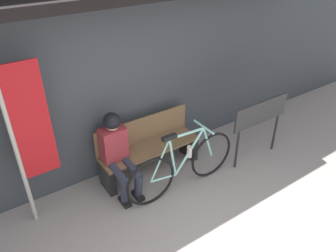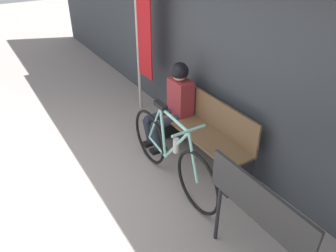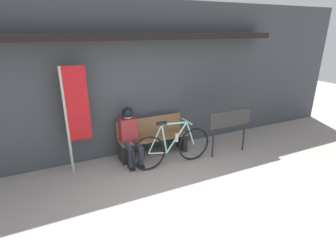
{
  "view_description": "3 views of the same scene",
  "coord_description": "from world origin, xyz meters",
  "px_view_note": "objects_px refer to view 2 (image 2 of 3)",
  "views": [
    {
      "loc": [
        -1.58,
        -1.19,
        3.18
      ],
      "look_at": [
        0.58,
        1.99,
        0.81
      ],
      "focal_mm": 35.0,
      "sensor_mm": 36.0,
      "label": 1
    },
    {
      "loc": [
        3.11,
        -0.05,
        2.63
      ],
      "look_at": [
        0.23,
        1.74,
        0.57
      ],
      "focal_mm": 35.0,
      "sensor_mm": 36.0,
      "label": 2
    },
    {
      "loc": [
        -1.6,
        -2.72,
        2.62
      ],
      "look_at": [
        0.67,
        2.0,
        0.69
      ],
      "focal_mm": 28.0,
      "sensor_mm": 36.0,
      "label": 3
    }
  ],
  "objects_px": {
    "park_bench_near": "(205,134)",
    "signboard": "(257,209)",
    "person_seated": "(174,100)",
    "banner_pole": "(142,37)",
    "bicycle": "(171,155)"
  },
  "relations": [
    {
      "from": "park_bench_near",
      "to": "banner_pole",
      "type": "bearing_deg",
      "value": -178.77
    },
    {
      "from": "park_bench_near",
      "to": "bicycle",
      "type": "height_order",
      "value": "bicycle"
    },
    {
      "from": "park_bench_near",
      "to": "person_seated",
      "type": "height_order",
      "value": "person_seated"
    },
    {
      "from": "park_bench_near",
      "to": "signboard",
      "type": "xyz_separation_m",
      "value": [
        1.54,
        -0.69,
        0.38
      ]
    },
    {
      "from": "bicycle",
      "to": "person_seated",
      "type": "xyz_separation_m",
      "value": [
        -0.72,
        0.5,
        0.27
      ]
    },
    {
      "from": "park_bench_near",
      "to": "bicycle",
      "type": "bearing_deg",
      "value": -74.34
    },
    {
      "from": "person_seated",
      "to": "signboard",
      "type": "xyz_separation_m",
      "value": [
        2.08,
        -0.58,
        0.1
      ]
    },
    {
      "from": "bicycle",
      "to": "banner_pole",
      "type": "distance_m",
      "value": 2.0
    },
    {
      "from": "person_seated",
      "to": "banner_pole",
      "type": "height_order",
      "value": "banner_pole"
    },
    {
      "from": "park_bench_near",
      "to": "signboard",
      "type": "relative_size",
      "value": 1.43
    },
    {
      "from": "park_bench_near",
      "to": "person_seated",
      "type": "bearing_deg",
      "value": -167.83
    },
    {
      "from": "banner_pole",
      "to": "person_seated",
      "type": "bearing_deg",
      "value": -4.79
    },
    {
      "from": "banner_pole",
      "to": "signboard",
      "type": "xyz_separation_m",
      "value": [
        3.08,
        -0.66,
        -0.48
      ]
    },
    {
      "from": "signboard",
      "to": "park_bench_near",
      "type": "bearing_deg",
      "value": 155.68
    },
    {
      "from": "person_seated",
      "to": "banner_pole",
      "type": "relative_size",
      "value": 0.57
    }
  ]
}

